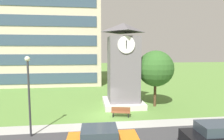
% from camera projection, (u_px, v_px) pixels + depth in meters
% --- Properties ---
extents(ground_plane, '(160.00, 160.00, 0.00)m').
position_uv_depth(ground_plane, '(105.00, 116.00, 17.64)').
color(ground_plane, '#567F38').
extents(kerb_strip, '(120.00, 1.60, 0.01)m').
position_uv_depth(kerb_strip, '(108.00, 126.00, 15.27)').
color(kerb_strip, '#9E9E99').
rests_on(kerb_strip, ground).
extents(office_building, '(18.66, 10.43, 19.20)m').
position_uv_depth(office_building, '(51.00, 34.00, 35.26)').
color(office_building, beige).
rests_on(office_building, ground).
extents(clock_tower, '(4.41, 4.41, 9.31)m').
position_uv_depth(clock_tower, '(123.00, 70.00, 20.60)').
color(clock_tower, slate).
rests_on(clock_tower, ground).
extents(park_bench, '(1.86, 0.86, 0.88)m').
position_uv_depth(park_bench, '(121.00, 112.00, 17.35)').
color(park_bench, brown).
rests_on(park_bench, ground).
extents(street_lamp, '(0.36, 0.36, 5.85)m').
position_uv_depth(street_lamp, '(29.00, 87.00, 13.00)').
color(street_lamp, '#333338').
rests_on(street_lamp, ground).
extents(tree_by_building, '(4.00, 4.00, 6.29)m').
position_uv_depth(tree_by_building, '(156.00, 69.00, 20.28)').
color(tree_by_building, '#513823').
rests_on(tree_by_building, ground).
extents(parked_car_black, '(4.78, 2.01, 1.69)m').
position_uv_depth(parked_car_black, '(220.00, 136.00, 11.57)').
color(parked_car_black, black).
rests_on(parked_car_black, ground).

